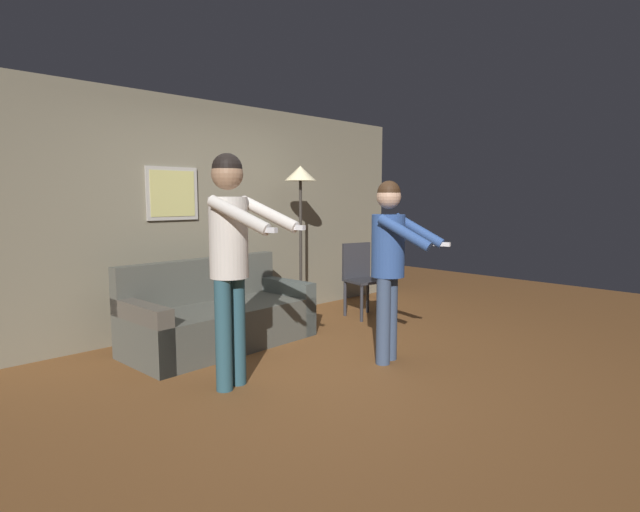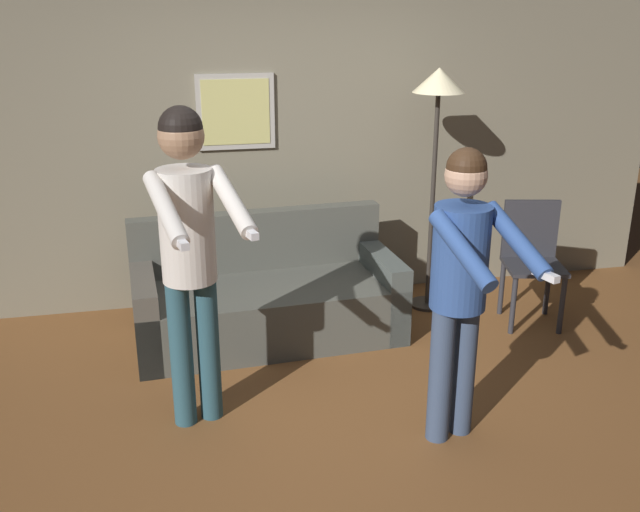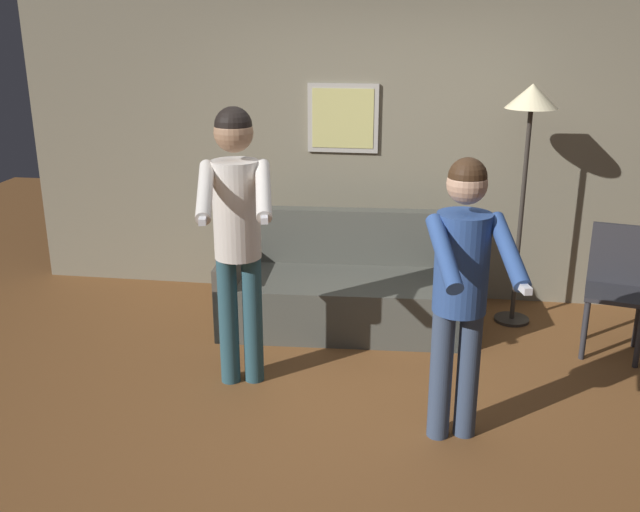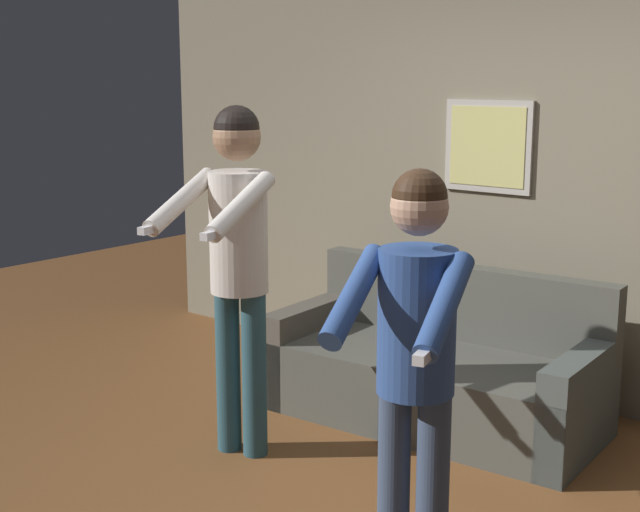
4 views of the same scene
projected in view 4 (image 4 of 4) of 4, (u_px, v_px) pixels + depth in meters
ground_plane at (350, 511)px, 4.14m from camera, size 12.00×12.00×0.00m
back_wall_assembly at (547, 190)px, 5.38m from camera, size 6.40×0.09×2.60m
couch at (436, 374)px, 5.19m from camera, size 1.95×0.96×0.87m
person_standing_left at (237, 244)px, 4.55m from camera, size 0.55×0.77×1.84m
person_standing_right at (415, 343)px, 3.37m from camera, size 0.54×0.65×1.66m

